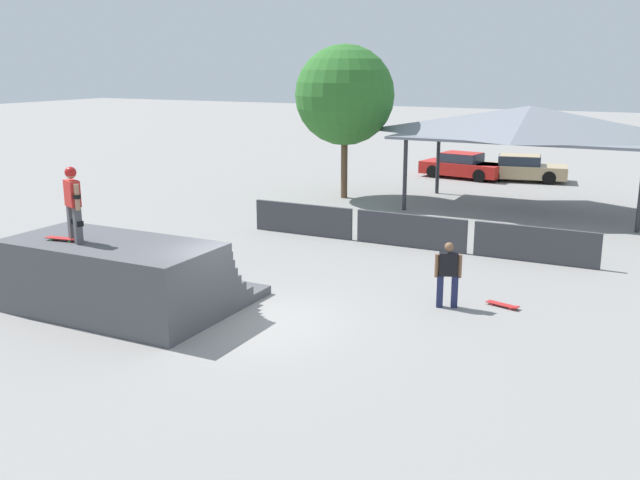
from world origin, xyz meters
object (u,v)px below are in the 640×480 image
object	(u,v)px
skateboard_on_deck	(63,238)
parked_car_tan	(521,169)
tree_far_back	(345,95)
parked_car_red	(462,166)
skateboard_on_ground	(504,305)
skater_on_deck	(73,199)
bystander_walking	(448,271)

from	to	relation	value
skateboard_on_deck	parked_car_tan	size ratio (longest dim) A/B	0.19
tree_far_back	parked_car_tan	xyz separation A→B (m)	(5.86, 8.10, -3.75)
parked_car_red	skateboard_on_ground	bearing A→B (deg)	-62.67
skateboard_on_deck	parked_car_red	world-z (taller)	skateboard_on_deck
skateboard_on_deck	parked_car_tan	distance (m)	24.86
tree_far_back	skater_on_deck	bearing A→B (deg)	-87.22
tree_far_back	parked_car_red	bearing A→B (deg)	68.55
bystander_walking	skateboard_on_ground	distance (m)	1.59
skateboard_on_ground	skater_on_deck	bearing A→B (deg)	-134.79
skater_on_deck	skateboard_on_ground	distance (m)	10.26
parked_car_red	parked_car_tan	size ratio (longest dim) A/B	0.95
bystander_walking	tree_far_back	size ratio (longest dim) A/B	0.25
skateboard_on_deck	tree_far_back	world-z (taller)	tree_far_back
skateboard_on_ground	parked_car_red	world-z (taller)	parked_car_red
bystander_walking	tree_far_back	world-z (taller)	tree_far_back
skater_on_deck	skateboard_on_deck	world-z (taller)	skater_on_deck
parked_car_tan	tree_far_back	bearing A→B (deg)	-136.24
skater_on_deck	parked_car_tan	bearing A→B (deg)	102.62
tree_far_back	skateboard_on_deck	bearing A→B (deg)	-88.49
parked_car_tan	skateboard_on_deck	bearing A→B (deg)	-113.00
skater_on_deck	tree_far_back	world-z (taller)	tree_far_back
tree_far_back	skateboard_on_ground	bearing A→B (deg)	-50.02
skater_on_deck	bystander_walking	size ratio (longest dim) A/B	1.08
skateboard_on_deck	bystander_walking	world-z (taller)	skateboard_on_deck
bystander_walking	parked_car_tan	xyz separation A→B (m)	(-2.35, 19.94, -0.28)
bystander_walking	parked_car_tan	bearing A→B (deg)	-104.89
skater_on_deck	bystander_walking	world-z (taller)	skater_on_deck
skateboard_on_deck	tree_far_back	size ratio (longest dim) A/B	0.13
skateboard_on_deck	skater_on_deck	bearing A→B (deg)	-1.73
skateboard_on_ground	tree_far_back	bearing A→B (deg)	145.87
bystander_walking	skateboard_on_ground	bearing A→B (deg)	-175.26
skateboard_on_ground	parked_car_tan	xyz separation A→B (m)	(-3.56, 19.34, 0.54)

